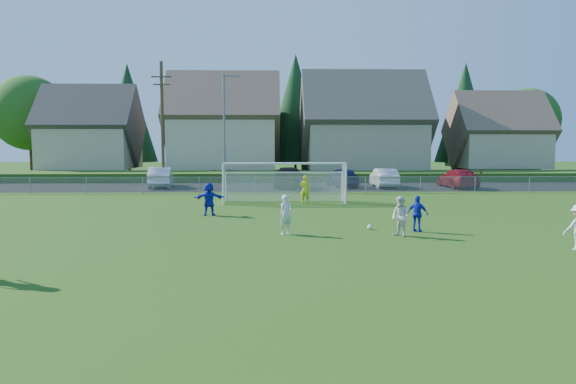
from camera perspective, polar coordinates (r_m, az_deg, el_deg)
name	(u,v)px	position (r m, az deg, el deg)	size (l,w,h in m)	color
ground	(295,257)	(18.64, 0.69, -6.59)	(160.00, 160.00, 0.00)	#193D0C
asphalt_lot	(281,187)	(45.89, -0.67, 0.54)	(60.00, 60.00, 0.00)	black
grass_embankment	(280,176)	(53.33, -0.80, 1.64)	(70.00, 6.00, 0.80)	#1E420F
soccer_ball	(370,227)	(24.37, 8.31, -3.55)	(0.22, 0.22, 0.22)	white
player_white_a	(286,215)	(22.82, -0.21, -2.32)	(0.59, 0.39, 1.62)	silver
player_white_b	(400,217)	(22.74, 11.35, -2.47)	(0.78, 0.61, 1.61)	silver
player_blue_a	(418,214)	(24.11, 13.03, -2.17)	(0.89, 0.37, 1.52)	#131FBA
player_blue_b	(209,199)	(28.83, -8.02, -0.70)	(1.56, 0.50, 1.69)	#131FBA
goalkeeper	(305,189)	(33.91, 1.75, 0.26)	(0.62, 0.41, 1.70)	yellow
car_b	(161,177)	(46.53, -12.79, 1.47)	(1.72, 4.93, 1.63)	silver
car_d	(289,177)	(45.38, 0.07, 1.52)	(2.30, 5.66, 1.64)	black
car_e	(342,177)	(46.05, 5.56, 1.50)	(1.85, 4.60, 1.57)	#11163C
car_f	(384,178)	(46.01, 9.73, 1.42)	(1.61, 4.63, 1.52)	white
car_g	(458,178)	(47.06, 16.88, 1.33)	(2.09, 5.15, 1.50)	maroon
soccer_goal	(284,176)	(34.35, -0.37, 1.63)	(7.42, 1.90, 2.50)	white
chainlink_fence	(283,185)	(40.35, -0.55, 0.76)	(52.06, 0.06, 1.20)	gray
streetlight	(225,127)	(44.38, -6.44, 6.59)	(1.38, 0.18, 9.00)	slate
utility_pole	(162,123)	(46.08, -12.65, 6.83)	(1.60, 0.26, 10.00)	#473321
houses_row	(297,107)	(60.84, 0.97, 8.63)	(53.90, 11.45, 13.27)	tan
tree_row	(287,114)	(67.05, -0.07, 7.96)	(65.98, 12.36, 13.80)	#382616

